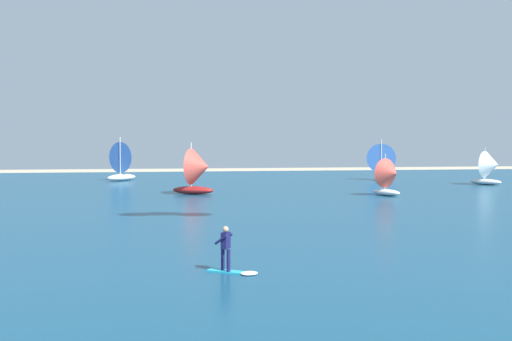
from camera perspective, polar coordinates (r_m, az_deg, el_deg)
ocean at (r=57.02m, az=-4.91°, el=-2.21°), size 160.00×90.00×0.10m
kitesurfer at (r=22.44m, az=-2.39°, el=-7.90°), size 1.93×1.58×1.67m
sailboat_far_left at (r=73.25m, az=20.88°, el=0.25°), size 3.57×3.83×4.25m
sailboat_trailing at (r=79.60m, az=11.57°, el=0.84°), size 4.12×4.62×5.17m
sailboat_far_right at (r=78.22m, az=-12.02°, el=0.89°), size 4.74×4.82×5.42m
sailboat_mid_left at (r=56.21m, az=-5.33°, el=-0.02°), size 4.23×3.77×4.73m
sailboat_center_horizon at (r=55.55m, az=12.30°, el=-0.57°), size 2.97×3.32×3.73m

